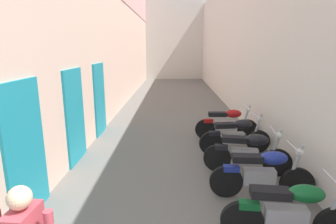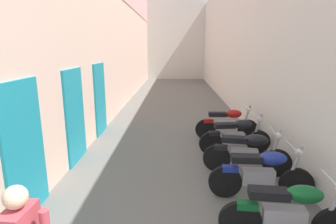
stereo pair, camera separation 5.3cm
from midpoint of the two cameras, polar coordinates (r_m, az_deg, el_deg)
ground_plane at (r=10.49m, az=1.47°, el=-1.39°), size 39.22×39.22×0.00m
building_left at (r=12.46m, az=-11.45°, el=20.50°), size 0.45×23.22×8.48m
building_right at (r=12.45m, az=14.10°, el=14.87°), size 0.45×23.22×6.17m
building_far_end at (r=24.77m, az=1.25°, el=14.91°), size 7.86×2.00×6.69m
motorcycle_second at (r=4.26m, az=23.94°, el=-18.49°), size 1.85×0.58×1.04m
motorcycle_third at (r=5.24m, az=18.90°, el=-11.87°), size 1.85×0.58×1.04m
motorcycle_fourth at (r=6.11m, az=16.08°, el=-7.97°), size 1.84×0.58×1.04m
motorcycle_fifth at (r=7.16m, az=13.76°, el=-4.68°), size 1.85×0.58×1.04m
motorcycle_sixth at (r=8.23m, az=12.05°, el=-2.24°), size 1.85×0.58×1.04m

